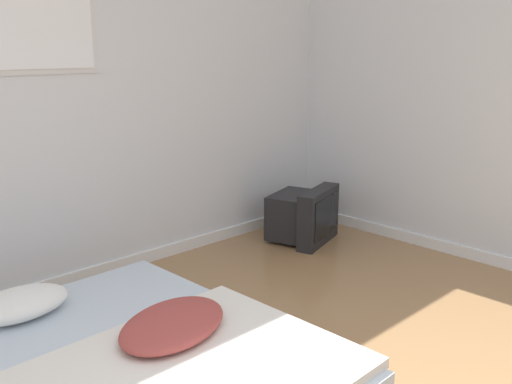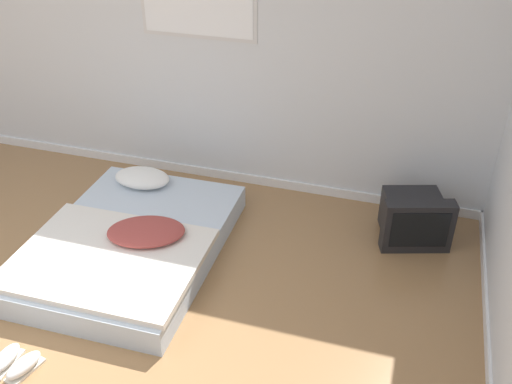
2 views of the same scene
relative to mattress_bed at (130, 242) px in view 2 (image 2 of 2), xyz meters
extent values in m
cube|color=silver|center=(-0.20, 1.43, 1.17)|extent=(8.37, 0.06, 2.60)
cube|color=white|center=(-0.20, 1.39, -0.09)|extent=(8.37, 0.02, 0.09)
cube|color=silver|center=(0.00, 0.02, -0.03)|extent=(1.40, 1.93, 0.21)
ellipsoid|color=white|center=(-0.25, 0.74, 0.14)|extent=(0.53, 0.35, 0.14)
cube|color=silver|center=(0.01, -0.34, 0.10)|extent=(1.41, 1.13, 0.05)
ellipsoid|color=#993D38|center=(0.17, -0.03, 0.16)|extent=(0.72, 0.59, 0.11)
cube|color=black|center=(2.15, 0.99, 0.08)|extent=(0.54, 0.44, 0.37)
cube|color=black|center=(2.22, 0.78, 0.10)|extent=(0.59, 0.30, 0.46)
cube|color=black|center=(2.24, 0.71, 0.11)|extent=(0.45, 0.15, 0.33)
cube|color=silver|center=(-0.25, -1.28, -0.12)|extent=(0.10, 0.26, 0.02)
ellipsoid|color=white|center=(-0.25, -1.28, -0.08)|extent=(0.11, 0.26, 0.09)
cube|color=silver|center=(-0.10, -1.29, -0.12)|extent=(0.16, 0.28, 0.02)
ellipsoid|color=white|center=(-0.10, -1.29, -0.08)|extent=(0.17, 0.28, 0.09)
camera|label=1|loc=(-1.27, -2.09, 1.45)|focal=40.00mm
camera|label=2|loc=(2.07, -3.25, 2.82)|focal=40.00mm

